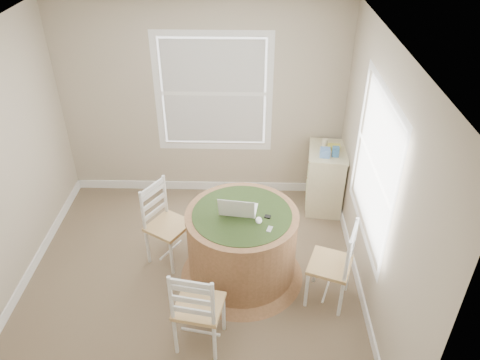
{
  "coord_description": "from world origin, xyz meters",
  "views": [
    {
      "loc": [
        0.62,
        -3.61,
        3.74
      ],
      "look_at": [
        0.51,
        0.45,
        1.05
      ],
      "focal_mm": 35.0,
      "sensor_mm": 36.0,
      "label": 1
    }
  ],
  "objects_px": {
    "chair_left": "(168,226)",
    "laptop": "(238,209)",
    "round_table": "(242,243)",
    "chair_right": "(330,264)",
    "corner_chest": "(325,179)",
    "chair_near": "(199,306)"
  },
  "relations": [
    {
      "from": "round_table",
      "to": "corner_chest",
      "type": "distance_m",
      "value": 1.67
    },
    {
      "from": "chair_left",
      "to": "corner_chest",
      "type": "distance_m",
      "value": 2.15
    },
    {
      "from": "round_table",
      "to": "chair_near",
      "type": "bearing_deg",
      "value": -95.26
    },
    {
      "from": "corner_chest",
      "to": "chair_near",
      "type": "bearing_deg",
      "value": -116.52
    },
    {
      "from": "round_table",
      "to": "chair_near",
      "type": "height_order",
      "value": "chair_near"
    },
    {
      "from": "laptop",
      "to": "corner_chest",
      "type": "relative_size",
      "value": 0.48
    },
    {
      "from": "chair_left",
      "to": "laptop",
      "type": "bearing_deg",
      "value": -73.72
    },
    {
      "from": "round_table",
      "to": "chair_left",
      "type": "relative_size",
      "value": 1.42
    },
    {
      "from": "chair_left",
      "to": "laptop",
      "type": "xyz_separation_m",
      "value": [
        0.78,
        -0.2,
        0.4
      ]
    },
    {
      "from": "chair_left",
      "to": "corner_chest",
      "type": "xyz_separation_m",
      "value": [
        1.86,
        1.07,
        -0.05
      ]
    },
    {
      "from": "round_table",
      "to": "chair_right",
      "type": "bearing_deg",
      "value": -2.7
    },
    {
      "from": "round_table",
      "to": "chair_left",
      "type": "height_order",
      "value": "chair_left"
    },
    {
      "from": "laptop",
      "to": "corner_chest",
      "type": "distance_m",
      "value": 1.73
    },
    {
      "from": "chair_left",
      "to": "corner_chest",
      "type": "relative_size",
      "value": 1.12
    },
    {
      "from": "round_table",
      "to": "corner_chest",
      "type": "xyz_separation_m",
      "value": [
        1.05,
        1.31,
        -0.03
      ]
    },
    {
      "from": "laptop",
      "to": "chair_right",
      "type": "bearing_deg",
      "value": 166.57
    },
    {
      "from": "round_table",
      "to": "laptop",
      "type": "xyz_separation_m",
      "value": [
        -0.04,
        0.03,
        0.42
      ]
    },
    {
      "from": "chair_left",
      "to": "round_table",
      "type": "bearing_deg",
      "value": -75.26
    },
    {
      "from": "chair_right",
      "to": "laptop",
      "type": "height_order",
      "value": "laptop"
    },
    {
      "from": "chair_near",
      "to": "chair_right",
      "type": "bearing_deg",
      "value": -145.3
    },
    {
      "from": "chair_near",
      "to": "laptop",
      "type": "distance_m",
      "value": 1.06
    },
    {
      "from": "round_table",
      "to": "chair_right",
      "type": "xyz_separation_m",
      "value": [
        0.89,
        -0.32,
        0.02
      ]
    }
  ]
}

